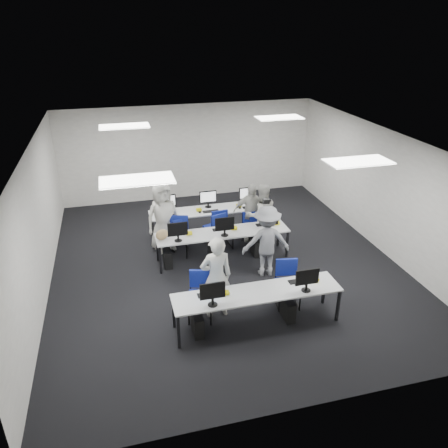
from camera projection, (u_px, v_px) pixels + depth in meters
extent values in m
plane|color=black|center=(225.00, 263.00, 10.55)|extent=(9.00, 9.00, 0.00)
plane|color=white|center=(225.00, 141.00, 9.27)|extent=(9.00, 9.00, 0.00)
cube|color=silver|center=(189.00, 152.00, 13.85)|extent=(8.00, 0.02, 3.00)
cube|color=silver|center=(308.00, 329.00, 5.98)|extent=(8.00, 0.02, 3.00)
cube|color=silver|center=(38.00, 225.00, 9.00)|extent=(0.02, 9.00, 3.00)
cube|color=silver|center=(381.00, 190.00, 10.82)|extent=(0.02, 9.00, 3.00)
cube|color=white|center=(137.00, 180.00, 7.07)|extent=(1.20, 0.60, 0.02)
cube|color=white|center=(358.00, 161.00, 7.98)|extent=(1.20, 0.60, 0.02)
cube|color=white|center=(124.00, 126.00, 10.57)|extent=(1.20, 0.60, 0.02)
cube|color=white|center=(279.00, 118.00, 11.48)|extent=(1.20, 0.60, 0.02)
cube|color=#B1B3B5|center=(257.00, 293.00, 8.15)|extent=(3.20, 0.70, 0.03)
cube|color=black|center=(179.00, 332.00, 7.69)|extent=(0.05, 0.05, 0.70)
cube|color=black|center=(174.00, 312.00, 8.22)|extent=(0.05, 0.05, 0.70)
cube|color=black|center=(338.00, 306.00, 8.40)|extent=(0.05, 0.05, 0.70)
cube|color=black|center=(324.00, 289.00, 8.92)|extent=(0.05, 0.05, 0.70)
cube|color=#B1B3B5|center=(223.00, 233.00, 10.42)|extent=(3.20, 0.70, 0.03)
cube|color=black|center=(160.00, 260.00, 9.96)|extent=(0.05, 0.05, 0.70)
cube|color=black|center=(157.00, 248.00, 10.49)|extent=(0.05, 0.05, 0.70)
cube|color=black|center=(287.00, 244.00, 10.67)|extent=(0.05, 0.05, 0.70)
cube|color=black|center=(278.00, 234.00, 11.19)|extent=(0.05, 0.05, 0.70)
cube|color=#B1B3B5|center=(210.00, 210.00, 11.65)|extent=(3.20, 0.70, 0.03)
cube|color=black|center=(154.00, 234.00, 11.19)|extent=(0.05, 0.05, 0.70)
cube|color=black|center=(151.00, 224.00, 11.71)|extent=(0.05, 0.05, 0.70)
cube|color=black|center=(268.00, 221.00, 11.89)|extent=(0.05, 0.05, 0.70)
cube|color=black|center=(261.00, 212.00, 12.42)|extent=(0.05, 0.05, 0.70)
cube|color=#0D46AB|center=(212.00, 291.00, 7.65)|extent=(0.46, 0.04, 0.32)
cube|color=black|center=(209.00, 294.00, 8.06)|extent=(0.42, 0.14, 0.02)
ellipsoid|color=black|center=(224.00, 292.00, 8.12)|extent=(0.07, 0.10, 0.04)
cube|color=black|center=(198.00, 324.00, 8.10)|extent=(0.18, 0.40, 0.42)
cube|color=white|center=(307.00, 277.00, 8.06)|extent=(0.46, 0.04, 0.32)
cube|color=black|center=(299.00, 281.00, 8.46)|extent=(0.42, 0.14, 0.02)
ellipsoid|color=black|center=(313.00, 279.00, 8.53)|extent=(0.07, 0.10, 0.04)
cube|color=black|center=(288.00, 310.00, 8.51)|extent=(0.18, 0.40, 0.42)
cube|color=white|center=(178.00, 229.00, 9.88)|extent=(0.46, 0.04, 0.32)
cube|color=black|center=(176.00, 234.00, 10.28)|extent=(0.42, 0.14, 0.02)
ellipsoid|color=black|center=(189.00, 233.00, 10.35)|extent=(0.07, 0.10, 0.04)
cube|color=black|center=(168.00, 258.00, 10.33)|extent=(0.18, 0.40, 0.42)
cube|color=white|center=(225.00, 224.00, 10.13)|extent=(0.46, 0.04, 0.32)
cube|color=black|center=(221.00, 229.00, 10.53)|extent=(0.42, 0.14, 0.02)
ellipsoid|color=black|center=(233.00, 228.00, 10.60)|extent=(0.07, 0.10, 0.04)
cube|color=black|center=(213.00, 252.00, 10.58)|extent=(0.18, 0.40, 0.42)
cube|color=white|center=(269.00, 219.00, 10.38)|extent=(0.46, 0.04, 0.32)
cube|color=black|center=(264.00, 224.00, 10.78)|extent=(0.42, 0.14, 0.02)
ellipsoid|color=black|center=(276.00, 223.00, 10.85)|extent=(0.07, 0.10, 0.04)
cube|color=black|center=(256.00, 247.00, 10.83)|extent=(0.18, 0.40, 0.42)
cube|color=white|center=(167.00, 201.00, 11.42)|extent=(0.46, 0.04, 0.32)
cube|color=black|center=(169.00, 215.00, 11.26)|extent=(0.42, 0.14, 0.02)
ellipsoid|color=black|center=(158.00, 216.00, 11.19)|extent=(0.07, 0.10, 0.04)
cube|color=black|center=(179.00, 231.00, 11.67)|extent=(0.18, 0.40, 0.42)
cube|color=white|center=(208.00, 197.00, 11.67)|extent=(0.46, 0.04, 0.32)
cube|color=black|center=(211.00, 211.00, 11.51)|extent=(0.42, 0.14, 0.02)
ellipsoid|color=black|center=(200.00, 212.00, 11.44)|extent=(0.07, 0.10, 0.04)
cube|color=black|center=(219.00, 226.00, 11.92)|extent=(0.18, 0.40, 0.42)
cube|color=white|center=(247.00, 193.00, 11.92)|extent=(0.46, 0.04, 0.32)
cube|color=black|center=(251.00, 207.00, 11.76)|extent=(0.42, 0.14, 0.02)
ellipsoid|color=black|center=(240.00, 208.00, 11.69)|extent=(0.07, 0.10, 0.04)
cube|color=black|center=(257.00, 222.00, 12.17)|extent=(0.18, 0.40, 0.42)
cube|color=navy|center=(200.00, 297.00, 8.42)|extent=(0.57, 0.56, 0.06)
cube|color=navy|center=(201.00, 279.00, 8.50)|extent=(0.44, 0.18, 0.38)
cube|color=navy|center=(288.00, 284.00, 8.82)|extent=(0.53, 0.51, 0.06)
cube|color=navy|center=(286.00, 267.00, 8.90)|extent=(0.45, 0.12, 0.38)
cube|color=navy|center=(179.00, 236.00, 10.75)|extent=(0.57, 0.56, 0.06)
cube|color=navy|center=(179.00, 223.00, 10.82)|extent=(0.44, 0.17, 0.38)
cube|color=navy|center=(222.00, 230.00, 11.12)|extent=(0.49, 0.47, 0.06)
cube|color=navy|center=(220.00, 217.00, 11.18)|extent=(0.43, 0.09, 0.37)
cube|color=navy|center=(258.00, 230.00, 11.18)|extent=(0.49, 0.47, 0.06)
cube|color=navy|center=(257.00, 218.00, 11.25)|extent=(0.41, 0.12, 0.35)
cube|color=navy|center=(178.00, 232.00, 11.08)|extent=(0.51, 0.50, 0.06)
cube|color=navy|center=(180.00, 226.00, 10.82)|extent=(0.41, 0.14, 0.35)
cube|color=navy|center=(214.00, 228.00, 11.24)|extent=(0.57, 0.55, 0.06)
cube|color=navy|center=(219.00, 221.00, 10.97)|extent=(0.42, 0.19, 0.37)
cube|color=navy|center=(250.00, 223.00, 11.58)|extent=(0.51, 0.50, 0.05)
cube|color=navy|center=(250.00, 218.00, 11.32)|extent=(0.37, 0.18, 0.33)
ellipsoid|color=tan|center=(162.00, 235.00, 10.02)|extent=(0.35, 0.28, 0.25)
imported|color=#BABAAF|center=(216.00, 277.00, 8.36)|extent=(0.64, 0.43, 1.72)
imported|color=#BABAAF|center=(261.00, 215.00, 11.10)|extent=(0.80, 0.63, 1.65)
imported|color=#BABAAF|center=(163.00, 217.00, 10.82)|extent=(1.01, 0.81, 1.78)
imported|color=#BABAAF|center=(251.00, 213.00, 11.32)|extent=(0.99, 0.61, 1.57)
imported|color=slate|center=(266.00, 241.00, 9.76)|extent=(1.14, 0.73, 1.68)
cube|color=black|center=(266.00, 201.00, 9.54)|extent=(0.16, 0.19, 0.10)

